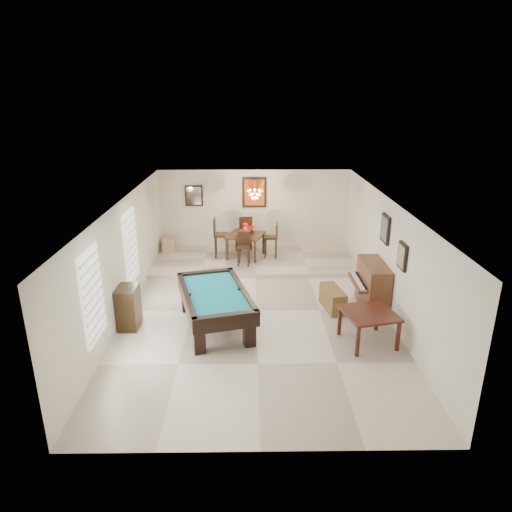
{
  "coord_description": "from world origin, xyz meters",
  "views": [
    {
      "loc": [
        -0.14,
        -9.69,
        4.81
      ],
      "look_at": [
        0.0,
        0.6,
        1.15
      ],
      "focal_mm": 32.0,
      "sensor_mm": 36.0,
      "label": 1
    }
  ],
  "objects_px": {
    "dining_chair_south": "(244,249)",
    "square_table": "(368,327)",
    "dining_chair_west": "(221,238)",
    "corner_bench": "(168,245)",
    "pool_table": "(215,310)",
    "piano_bench": "(333,299)",
    "flower_vase": "(245,227)",
    "chandelier": "(255,191)",
    "apothecary_chest": "(129,307)",
    "dining_chair_east": "(271,240)",
    "dining_chair_north": "(245,232)",
    "dining_table": "(245,244)",
    "upright_piano": "(367,286)"
  },
  "relations": [
    {
      "from": "flower_vase",
      "to": "chandelier",
      "type": "relative_size",
      "value": 0.41
    },
    {
      "from": "apothecary_chest",
      "to": "corner_bench",
      "type": "height_order",
      "value": "apothecary_chest"
    },
    {
      "from": "upright_piano",
      "to": "dining_chair_south",
      "type": "xyz_separation_m",
      "value": [
        -2.93,
        2.64,
        0.04
      ]
    },
    {
      "from": "square_table",
      "to": "flower_vase",
      "type": "relative_size",
      "value": 4.07
    },
    {
      "from": "dining_chair_west",
      "to": "corner_bench",
      "type": "relative_size",
      "value": 2.54
    },
    {
      "from": "apothecary_chest",
      "to": "dining_chair_west",
      "type": "relative_size",
      "value": 0.79
    },
    {
      "from": "dining_chair_south",
      "to": "dining_chair_west",
      "type": "xyz_separation_m",
      "value": [
        -0.68,
        0.75,
        0.11
      ]
    },
    {
      "from": "apothecary_chest",
      "to": "dining_chair_east",
      "type": "distance_m",
      "value": 5.31
    },
    {
      "from": "piano_bench",
      "to": "flower_vase",
      "type": "height_order",
      "value": "flower_vase"
    },
    {
      "from": "pool_table",
      "to": "dining_chair_north",
      "type": "height_order",
      "value": "dining_chair_north"
    },
    {
      "from": "pool_table",
      "to": "corner_bench",
      "type": "distance_m",
      "value": 5.11
    },
    {
      "from": "square_table",
      "to": "pool_table",
      "type": "bearing_deg",
      "value": 167.12
    },
    {
      "from": "flower_vase",
      "to": "corner_bench",
      "type": "bearing_deg",
      "value": 166.81
    },
    {
      "from": "apothecary_chest",
      "to": "upright_piano",
      "type": "bearing_deg",
      "value": 8.97
    },
    {
      "from": "piano_bench",
      "to": "flower_vase",
      "type": "xyz_separation_m",
      "value": [
        -2.09,
        3.38,
        0.82
      ]
    },
    {
      "from": "flower_vase",
      "to": "dining_table",
      "type": "bearing_deg",
      "value": 180.0
    },
    {
      "from": "upright_piano",
      "to": "chandelier",
      "type": "xyz_separation_m",
      "value": [
        -2.6,
        3.1,
        1.63
      ]
    },
    {
      "from": "piano_bench",
      "to": "apothecary_chest",
      "type": "bearing_deg",
      "value": -169.92
    },
    {
      "from": "square_table",
      "to": "dining_table",
      "type": "relative_size",
      "value": 0.98
    },
    {
      "from": "dining_chair_east",
      "to": "corner_bench",
      "type": "bearing_deg",
      "value": -95.28
    },
    {
      "from": "dining_table",
      "to": "dining_chair_south",
      "type": "relative_size",
      "value": 1.04
    },
    {
      "from": "dining_chair_south",
      "to": "corner_bench",
      "type": "distance_m",
      "value": 2.73
    },
    {
      "from": "upright_piano",
      "to": "dining_chair_east",
      "type": "relative_size",
      "value": 1.28
    },
    {
      "from": "upright_piano",
      "to": "piano_bench",
      "type": "relative_size",
      "value": 1.46
    },
    {
      "from": "square_table",
      "to": "dining_chair_north",
      "type": "relative_size",
      "value": 0.89
    },
    {
      "from": "corner_bench",
      "to": "dining_chair_north",
      "type": "bearing_deg",
      "value": 4.02
    },
    {
      "from": "upright_piano",
      "to": "dining_chair_west",
      "type": "xyz_separation_m",
      "value": [
        -3.61,
        3.39,
        0.15
      ]
    },
    {
      "from": "dining_chair_north",
      "to": "dining_chair_west",
      "type": "relative_size",
      "value": 0.93
    },
    {
      "from": "flower_vase",
      "to": "chandelier",
      "type": "xyz_separation_m",
      "value": [
        0.28,
        -0.24,
        1.12
      ]
    },
    {
      "from": "dining_chair_south",
      "to": "corner_bench",
      "type": "height_order",
      "value": "dining_chair_south"
    },
    {
      "from": "pool_table",
      "to": "piano_bench",
      "type": "xyz_separation_m",
      "value": [
        2.7,
        0.83,
        -0.15
      ]
    },
    {
      "from": "pool_table",
      "to": "dining_chair_west",
      "type": "xyz_separation_m",
      "value": [
        -0.11,
        4.25,
        0.31
      ]
    },
    {
      "from": "apothecary_chest",
      "to": "dining_table",
      "type": "xyz_separation_m",
      "value": [
        2.49,
        4.19,
        0.07
      ]
    },
    {
      "from": "square_table",
      "to": "dining_chair_west",
      "type": "bearing_deg",
      "value": 123.23
    },
    {
      "from": "apothecary_chest",
      "to": "corner_bench",
      "type": "relative_size",
      "value": 2.0
    },
    {
      "from": "pool_table",
      "to": "dining_table",
      "type": "relative_size",
      "value": 2.41
    },
    {
      "from": "corner_bench",
      "to": "square_table",
      "type": "bearing_deg",
      "value": -47.89
    },
    {
      "from": "dining_table",
      "to": "dining_chair_east",
      "type": "xyz_separation_m",
      "value": [
        0.77,
        -0.0,
        0.11
      ]
    },
    {
      "from": "dining_chair_north",
      "to": "chandelier",
      "type": "xyz_separation_m",
      "value": [
        0.29,
        -0.99,
        1.53
      ]
    },
    {
      "from": "dining_chair_south",
      "to": "square_table",
      "type": "bearing_deg",
      "value": -53.42
    },
    {
      "from": "piano_bench",
      "to": "dining_chair_north",
      "type": "height_order",
      "value": "dining_chair_north"
    },
    {
      "from": "apothecary_chest",
      "to": "dining_table",
      "type": "distance_m",
      "value": 4.87
    },
    {
      "from": "dining_chair_north",
      "to": "pool_table",
      "type": "bearing_deg",
      "value": 76.07
    },
    {
      "from": "pool_table",
      "to": "flower_vase",
      "type": "distance_m",
      "value": 4.31
    },
    {
      "from": "pool_table",
      "to": "chandelier",
      "type": "distance_m",
      "value": 4.44
    },
    {
      "from": "piano_bench",
      "to": "pool_table",
      "type": "bearing_deg",
      "value": -162.93
    },
    {
      "from": "dining_table",
      "to": "dining_chair_north",
      "type": "xyz_separation_m",
      "value": [
        -0.01,
        0.74,
        0.14
      ]
    },
    {
      "from": "pool_table",
      "to": "upright_piano",
      "type": "relative_size",
      "value": 1.79
    },
    {
      "from": "apothecary_chest",
      "to": "chandelier",
      "type": "relative_size",
      "value": 1.56
    },
    {
      "from": "dining_table",
      "to": "chandelier",
      "type": "bearing_deg",
      "value": -40.72
    }
  ]
}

